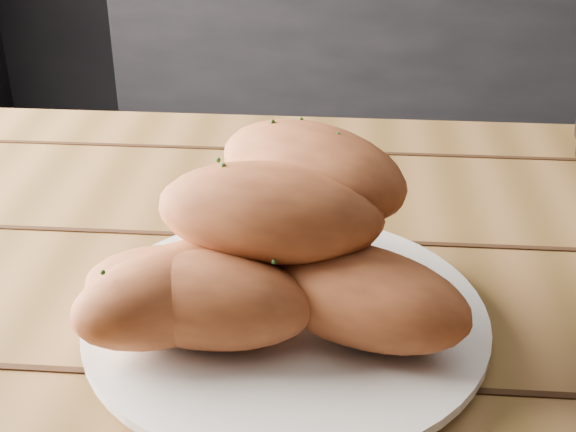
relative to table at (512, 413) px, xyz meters
The scene contains 4 objects.
counter 2.09m from the table, 74.60° to the left, with size 2.80×0.60×0.90m, color black.
table is the anchor object (origin of this frame).
plate 0.23m from the table, 168.01° to the right, with size 0.31×0.31×0.02m.
bread_rolls 0.28m from the table, 168.03° to the right, with size 0.30×0.25×0.14m.
Camera 1 is at (-0.70, -0.85, 1.12)m, focal length 50.00 mm.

